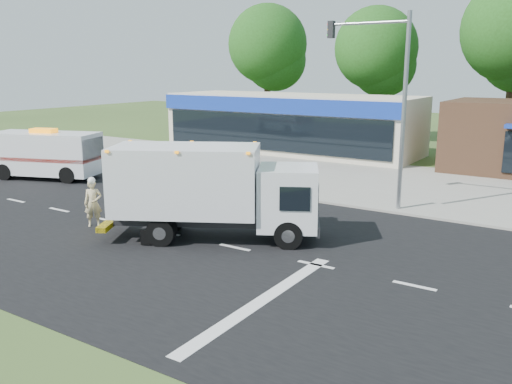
{
  "coord_description": "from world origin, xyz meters",
  "views": [
    {
      "loc": [
        9.85,
        -13.99,
        5.83
      ],
      "look_at": [
        0.11,
        1.13,
        1.7
      ],
      "focal_mm": 38.0,
      "sensor_mm": 36.0,
      "label": 1
    }
  ],
  "objects_px": {
    "emergency_worker": "(93,202)",
    "traffic_signal_pole": "(389,91)",
    "ems_box_truck": "(209,186)",
    "ambulance_van": "(48,153)"
  },
  "relations": [
    {
      "from": "emergency_worker",
      "to": "ambulance_van",
      "type": "distance_m",
      "value": 10.43
    },
    {
      "from": "emergency_worker",
      "to": "traffic_signal_pole",
      "type": "xyz_separation_m",
      "value": [
        8.26,
        8.39,
        4.0
      ]
    },
    {
      "from": "emergency_worker",
      "to": "traffic_signal_pole",
      "type": "height_order",
      "value": "traffic_signal_pole"
    },
    {
      "from": "traffic_signal_pole",
      "to": "ambulance_van",
      "type": "bearing_deg",
      "value": -168.72
    },
    {
      "from": "ems_box_truck",
      "to": "ambulance_van",
      "type": "distance_m",
      "value": 14.28
    },
    {
      "from": "ambulance_van",
      "to": "ems_box_truck",
      "type": "bearing_deg",
      "value": -34.71
    },
    {
      "from": "emergency_worker",
      "to": "ambulance_van",
      "type": "height_order",
      "value": "ambulance_van"
    },
    {
      "from": "ems_box_truck",
      "to": "traffic_signal_pole",
      "type": "height_order",
      "value": "traffic_signal_pole"
    },
    {
      "from": "ambulance_van",
      "to": "traffic_signal_pole",
      "type": "xyz_separation_m",
      "value": [
        17.46,
        3.48,
        3.56
      ]
    },
    {
      "from": "emergency_worker",
      "to": "ambulance_van",
      "type": "relative_size",
      "value": 0.31
    }
  ]
}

